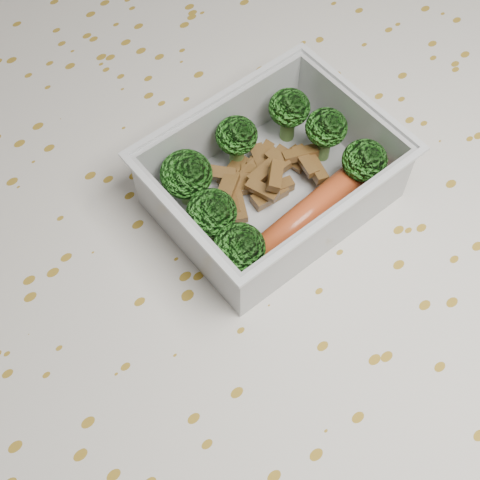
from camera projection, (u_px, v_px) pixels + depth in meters
ground_plane at (242, 467)px, 1.15m from camera, size 4.00×4.00×0.00m
dining_table at (244, 301)px, 0.57m from camera, size 1.40×0.90×0.75m
tablecloth at (245, 273)px, 0.53m from camera, size 1.46×0.96×0.19m
lunch_container at (272, 184)px, 0.50m from camera, size 0.17×0.14×0.06m
broccoli_florets at (258, 172)px, 0.49m from camera, size 0.15×0.11×0.05m
meat_pile at (262, 177)px, 0.51m from camera, size 0.10×0.07×0.03m
sausage at (310, 213)px, 0.49m from camera, size 0.15×0.03×0.02m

